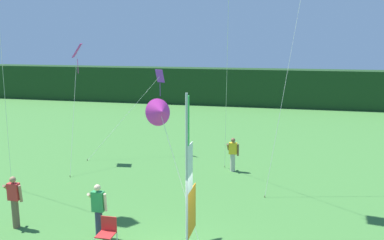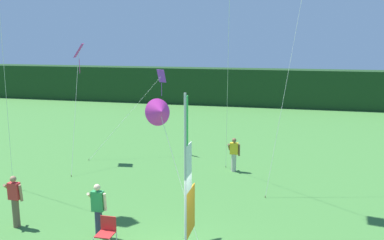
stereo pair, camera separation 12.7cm
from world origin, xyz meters
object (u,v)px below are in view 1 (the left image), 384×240
Objects in this scene: person_near_banner at (98,209)px; banner_flag at (189,186)px; folding_chair at (107,231)px; kite_magenta_delta_6 at (160,112)px; kite_purple_diamond_2 at (156,82)px; kite_magenta_diamond_3 at (77,57)px; person_mid_field at (14,200)px; person_far_left at (233,154)px.

banner_flag is at bearing -18.51° from person_near_banner.
folding_chair is 0.21× the size of kite_magenta_delta_6.
kite_magenta_diamond_3 is (-3.21, -2.17, 1.31)m from kite_purple_diamond_2.
person_near_banner is 0.29× the size of kite_magenta_diamond_3.
person_near_banner is (-3.06, 1.02, -1.34)m from banner_flag.
kite_purple_diamond_2 reaches higher than folding_chair.
person_near_banner is at bearing -0.00° from person_mid_field.
person_near_banner is at bearing -59.08° from kite_magenta_diamond_3.
person_far_left is 8.27m from folding_chair.
banner_flag is at bearing -48.35° from kite_magenta_diamond_3.
kite_magenta_diamond_3 is at bearing 179.26° from person_far_left.
kite_magenta_diamond_3 reaches higher than banner_flag.
banner_flag is at bearing -10.70° from folding_chair.
person_far_left is 1.74× the size of folding_chair.
kite_magenta_diamond_3 reaches higher than folding_chair.
banner_flag is 8.44m from person_far_left.
folding_chair is at bearing -58.10° from kite_magenta_diamond_3.
person_far_left is at bearing 71.67° from folding_chair.
person_far_left is (3.11, 7.30, -0.07)m from person_near_banner.
kite_magenta_delta_6 reaches higher than person_near_banner.
kite_purple_diamond_2 is at bearing 112.00° from banner_flag.
kite_magenta_diamond_3 is at bearing 131.65° from banner_flag.
person_near_banner is 1.88× the size of folding_chair.
person_near_banner is 9.59m from kite_magenta_diamond_3.
person_near_banner is 10.07m from kite_purple_diamond_2.
person_near_banner is at bearing -82.74° from kite_purple_diamond_2.
person_mid_field is at bearing -99.76° from kite_purple_diamond_2.
kite_magenta_diamond_3 is at bearing -145.94° from kite_purple_diamond_2.
person_near_banner is 0.38× the size of kite_purple_diamond_2.
person_near_banner is 2.86m from person_mid_field.
kite_magenta_diamond_3 is 1.35× the size of kite_magenta_delta_6.
kite_purple_diamond_2 is (-1.73, 10.11, 3.26)m from folding_chair.
person_mid_field reaches higher than person_far_left.
kite_magenta_diamond_3 is at bearing 132.96° from kite_magenta_delta_6.
person_mid_field reaches higher than folding_chair.
kite_magenta_delta_6 is (1.24, 1.30, 3.28)m from folding_chair.
folding_chair is 3.74m from kite_magenta_delta_6.
kite_purple_diamond_2 is at bearing 108.63° from kite_magenta_delta_6.
person_mid_field is 9.43m from person_far_left.
banner_flag reaches higher than kite_magenta_delta_6.
person_mid_field is 1.91× the size of folding_chair.
person_mid_field is 3.44m from folding_chair.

